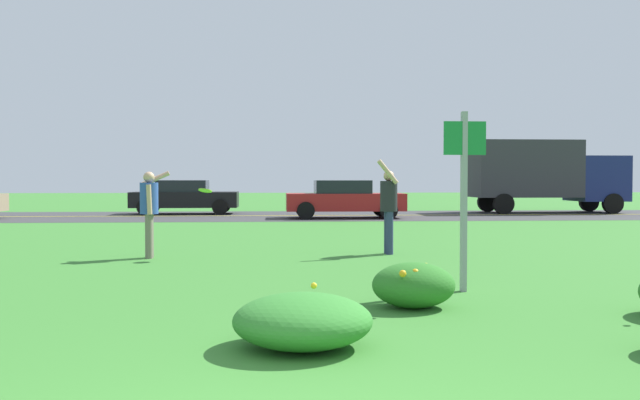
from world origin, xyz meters
TOP-DOWN VIEW (x-y plane):
  - ground_plane at (0.00, 12.22)m, footprint 120.00×120.00m
  - highway_strip at (0.00, 24.44)m, footprint 120.00×7.84m
  - highway_center_stripe at (0.00, 24.44)m, footprint 120.00×0.16m
  - daylily_clump_front_left at (0.22, 2.88)m, footprint 1.24×1.17m
  - daylily_clump_mid_right at (1.58, 4.63)m, footprint 0.96×0.83m
  - sign_post_near_path at (2.48, 5.70)m, footprint 0.56×0.10m
  - person_thrower_blue_shirt at (-2.36, 9.84)m, footprint 0.55×0.51m
  - person_catcher_dark_shirt at (2.26, 10.20)m, footprint 0.45×0.51m
  - frisbee_lime at (-1.30, 9.75)m, footprint 0.26×0.25m
  - car_black_center_left at (-3.81, 26.20)m, footprint 4.50×2.00m
  - car_red_center_right at (2.71, 22.67)m, footprint 4.50×2.00m
  - box_truck_navy at (12.02, 26.20)m, footprint 6.70×2.46m

SIDE VIEW (x-z plane):
  - ground_plane at x=0.00m, z-range 0.00..0.00m
  - highway_strip at x=0.00m, z-range 0.00..0.01m
  - highway_center_stripe at x=0.00m, z-range 0.01..0.01m
  - daylily_clump_front_left at x=0.22m, z-range -0.02..0.50m
  - daylily_clump_mid_right at x=1.58m, z-range 0.00..0.53m
  - car_black_center_left at x=-3.81m, z-range 0.01..1.46m
  - car_red_center_right at x=2.71m, z-range 0.01..1.46m
  - person_thrower_blue_shirt at x=-2.36m, z-range 0.15..1.80m
  - person_catcher_dark_shirt at x=2.26m, z-range 0.06..1.94m
  - frisbee_lime at x=-1.30m, z-range 1.22..1.33m
  - sign_post_near_path at x=2.48m, z-range 0.26..2.63m
  - box_truck_navy at x=12.02m, z-range 0.20..3.40m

